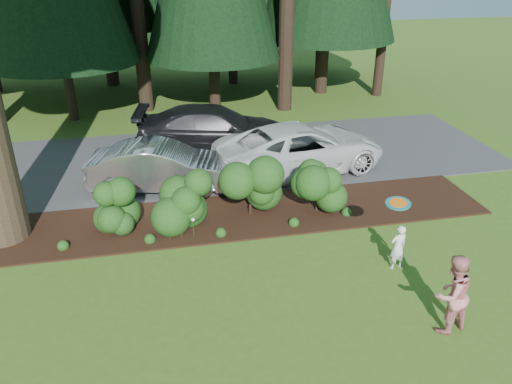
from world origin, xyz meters
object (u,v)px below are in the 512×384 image
Objects in this scene: child at (398,247)px; car_white_suv at (301,148)px; car_dark_suv at (214,129)px; frisbee at (398,203)px; adult at (452,294)px; car_silver_wagon at (162,167)px.

car_white_suv is at bearing -92.84° from child.
car_dark_suv is 8.54m from child.
car_dark_suv is 10.02× the size of frisbee.
child is 0.67× the size of adult.
car_white_suv is 5.69m from child.
car_white_suv is at bearing -124.68° from car_dark_suv.
frisbee reaches higher than adult.
adult reaches higher than car_dark_suv.
car_dark_suv is at bearing 34.57° from car_white_suv.
adult is (3.02, -10.04, -0.00)m from car_dark_suv.
child is (4.93, -5.19, -0.19)m from car_silver_wagon.
car_dark_suv is at bearing -77.97° from child.
car_white_suv is 3.38× the size of adult.
frisbee is (-0.16, 2.04, 0.85)m from adult.
car_dark_suv is at bearing 109.66° from frisbee.
adult reaches higher than child.
frisbee is at bearing -151.29° from car_dark_suv.
car_white_suv is 3.38m from car_dark_suv.
frisbee is (-0.16, -0.01, 1.11)m from child.
car_silver_wagon is 0.78× the size of car_white_suv.
frisbee is at bearing 172.52° from car_white_suv.
child is at bearing -150.28° from car_dark_suv.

